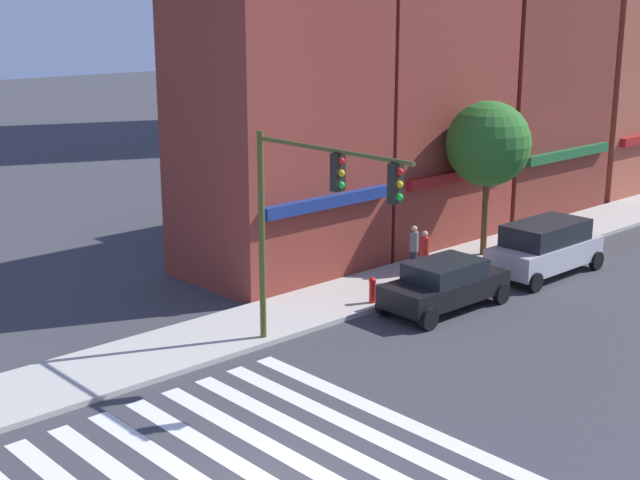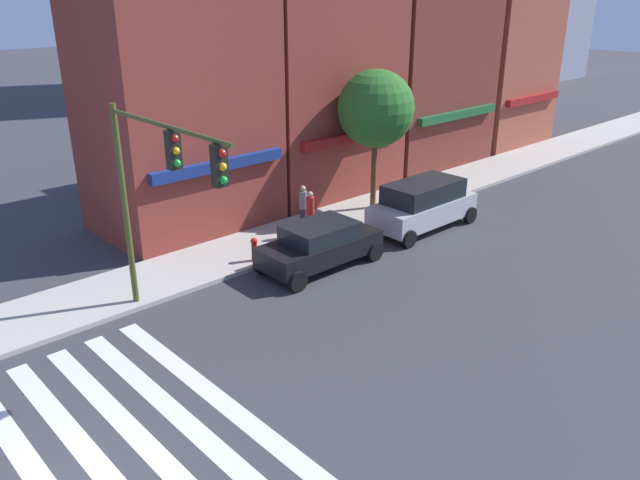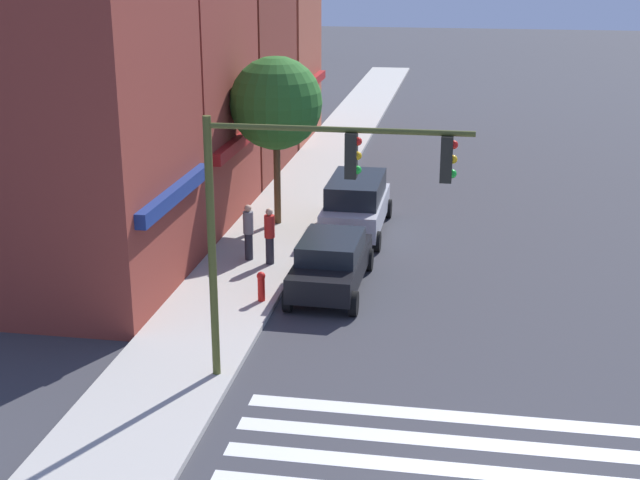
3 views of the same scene
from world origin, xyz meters
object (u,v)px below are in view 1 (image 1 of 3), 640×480
object	(u,v)px
traffic_signal	(312,202)
fire_hydrant	(372,289)
suv_silver	(545,247)
pedestrian_grey_coat	(414,249)
sedan_black	(445,284)
pedestrian_red_jacket	(424,255)
street_tree	(488,144)

from	to	relation	value
traffic_signal	fire_hydrant	xyz separation A→B (m)	(4.48, 2.08, -3.85)
suv_silver	pedestrian_grey_coat	size ratio (longest dim) A/B	2.66
sedan_black	suv_silver	size ratio (longest dim) A/B	0.94
traffic_signal	sedan_black	world-z (taller)	traffic_signal
pedestrian_red_jacket	fire_hydrant	xyz separation A→B (m)	(-3.00, -0.43, -0.46)
suv_silver	street_tree	bearing A→B (deg)	87.05
pedestrian_grey_coat	fire_hydrant	bearing A→B (deg)	161.38
fire_hydrant	pedestrian_grey_coat	bearing A→B (deg)	19.61
suv_silver	fire_hydrant	distance (m)	7.29
sedan_black	fire_hydrant	size ratio (longest dim) A/B	5.26
street_tree	fire_hydrant	bearing A→B (deg)	-171.33
traffic_signal	sedan_black	bearing A→B (deg)	3.63
pedestrian_red_jacket	fire_hydrant	bearing A→B (deg)	85.34
suv_silver	street_tree	distance (m)	4.37
pedestrian_red_jacket	fire_hydrant	size ratio (longest dim) A/B	2.10
fire_hydrant	pedestrian_red_jacket	bearing A→B (deg)	8.23
sedan_black	pedestrian_grey_coat	distance (m)	3.37
sedan_black	pedestrian_red_jacket	xyz separation A→B (m)	(1.47, 2.13, 0.23)
traffic_signal	pedestrian_grey_coat	size ratio (longest dim) A/B	3.44
traffic_signal	pedestrian_red_jacket	distance (m)	8.59
street_tree	traffic_signal	bearing A→B (deg)	-164.79
pedestrian_red_jacket	street_tree	world-z (taller)	street_tree
pedestrian_red_jacket	sedan_black	bearing A→B (deg)	132.58
traffic_signal	street_tree	xyz separation A→B (m)	(11.70, 3.18, -0.07)
fire_hydrant	suv_silver	bearing A→B (deg)	-13.51
sedan_black	street_tree	distance (m)	7.26
traffic_signal	pedestrian_grey_coat	world-z (taller)	traffic_signal
sedan_black	pedestrian_grey_coat	bearing A→B (deg)	59.68
street_tree	pedestrian_red_jacket	bearing A→B (deg)	-171.02
suv_silver	pedestrian_red_jacket	xyz separation A→B (m)	(-4.08, 2.13, 0.04)
suv_silver	pedestrian_red_jacket	size ratio (longest dim) A/B	2.66
traffic_signal	suv_silver	bearing A→B (deg)	1.89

